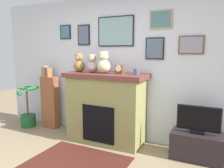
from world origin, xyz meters
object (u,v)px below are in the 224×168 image
(mantel_clock, at_px, (119,70))
(fireplace, at_px, (106,107))
(tv_stand, at_px, (197,146))
(potted_plant, at_px, (28,112))
(teddy_bear_cream, at_px, (79,63))
(television, at_px, (198,120))
(teddy_bear_grey, at_px, (104,63))
(candle_jar, at_px, (136,72))
(teddy_bear_tan, at_px, (92,64))
(bookshelf, at_px, (50,101))

(mantel_clock, bearing_deg, fireplace, 175.79)
(fireplace, relative_size, tv_stand, 1.93)
(potted_plant, height_order, teddy_bear_cream, teddy_bear_cream)
(television, height_order, mantel_clock, mantel_clock)
(television, relative_size, mantel_clock, 4.09)
(teddy_bear_grey, bearing_deg, tv_stand, 0.54)
(fireplace, bearing_deg, teddy_bear_grey, -152.96)
(television, bearing_deg, teddy_bear_cream, -179.63)
(television, distance_m, mantel_clock, 1.45)
(candle_jar, height_order, teddy_bear_tan, teddy_bear_tan)
(candle_jar, xyz_separation_m, teddy_bear_cream, (-1.10, -0.00, 0.10))
(television, distance_m, teddy_bear_tan, 1.96)
(tv_stand, distance_m, teddy_bear_tan, 2.15)
(fireplace, bearing_deg, mantel_clock, -4.21)
(bookshelf, bearing_deg, fireplace, -3.98)
(candle_jar, relative_size, mantel_clock, 0.66)
(fireplace, relative_size, mantel_clock, 9.58)
(potted_plant, relative_size, teddy_bear_tan, 2.71)
(potted_plant, distance_m, mantel_clock, 2.35)
(tv_stand, xyz_separation_m, mantel_clock, (-1.27, -0.02, 1.10))
(television, bearing_deg, mantel_clock, -179.34)
(potted_plant, xyz_separation_m, candle_jar, (2.42, 0.06, 0.97))
(teddy_bear_cream, bearing_deg, teddy_bear_tan, 0.00)
(mantel_clock, bearing_deg, bookshelf, 175.98)
(teddy_bear_tan, bearing_deg, bookshelf, 174.17)
(tv_stand, bearing_deg, teddy_bear_tan, -179.53)
(candle_jar, bearing_deg, mantel_clock, -179.66)
(candle_jar, distance_m, teddy_bear_tan, 0.83)
(fireplace, xyz_separation_m, potted_plant, (-1.86, -0.07, -0.31))
(teddy_bear_tan, bearing_deg, candle_jar, 0.03)
(television, distance_m, teddy_bear_grey, 1.76)
(potted_plant, bearing_deg, teddy_bear_grey, 1.78)
(fireplace, relative_size, bookshelf, 1.11)
(fireplace, height_order, potted_plant, fireplace)
(bookshelf, relative_size, potted_plant, 1.47)
(tv_stand, relative_size, teddy_bear_grey, 1.99)
(bookshelf, distance_m, tv_stand, 2.95)
(television, distance_m, candle_jar, 1.19)
(fireplace, xyz_separation_m, tv_stand, (1.54, -0.00, -0.42))
(teddy_bear_tan, bearing_deg, fireplace, 3.93)
(mantel_clock, height_order, teddy_bear_cream, teddy_bear_cream)
(potted_plant, xyz_separation_m, teddy_bear_grey, (1.82, 0.06, 1.09))
(potted_plant, relative_size, candle_jar, 8.82)
(potted_plant, xyz_separation_m, television, (3.40, 0.07, 0.30))
(bookshelf, height_order, mantel_clock, mantel_clock)
(tv_stand, bearing_deg, television, -90.00)
(bookshelf, xyz_separation_m, teddy_bear_tan, (1.12, -0.11, 0.80))
(bookshelf, relative_size, television, 2.10)
(candle_jar, xyz_separation_m, mantel_clock, (-0.30, -0.00, 0.02))
(teddy_bear_cream, distance_m, teddy_bear_tan, 0.28)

